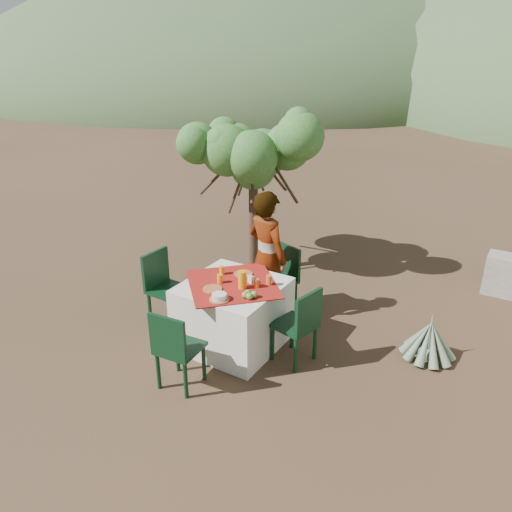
{
  "coord_description": "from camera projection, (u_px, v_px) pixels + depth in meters",
  "views": [
    {
      "loc": [
        2.85,
        -3.56,
        3.19
      ],
      "look_at": [
        0.15,
        0.86,
        0.95
      ],
      "focal_mm": 35.0,
      "sensor_mm": 36.0,
      "label": 1
    }
  ],
  "objects": [
    {
      "name": "chair_far",
      "position": [
        282.0,
        276.0,
        6.27
      ],
      "size": [
        0.5,
        0.5,
        0.86
      ],
      "rotation": [
        0.0,
        0.0,
        -0.33
      ],
      "color": "black",
      "rests_on": "ground"
    },
    {
      "name": "hill_near_left",
      "position": [
        252.0,
        87.0,
        37.53
      ],
      "size": [
        40.0,
        40.0,
        16.0
      ],
      "primitive_type": "ellipsoid",
      "color": "#3B512D",
      "rests_on": "ground"
    },
    {
      "name": "table",
      "position": [
        233.0,
        314.0,
        5.58
      ],
      "size": [
        1.3,
        1.3,
        0.76
      ],
      "color": "white",
      "rests_on": "ground"
    },
    {
      "name": "shrub_tree",
      "position": [
        260.0,
        160.0,
        6.94
      ],
      "size": [
        1.79,
        1.76,
        2.1
      ],
      "color": "#3F2D1F",
      "rests_on": "ground"
    },
    {
      "name": "chair_right",
      "position": [
        300.0,
        323.0,
        5.21
      ],
      "size": [
        0.48,
        0.48,
        0.87
      ],
      "rotation": [
        0.0,
        0.0,
        4.49
      ],
      "color": "black",
      "rests_on": "ground"
    },
    {
      "name": "napkin_holder",
      "position": [
        251.0,
        279.0,
        5.43
      ],
      "size": [
        0.07,
        0.05,
        0.08
      ],
      "primitive_type": "cube",
      "rotation": [
        0.0,
        0.0,
        -0.26
      ],
      "color": "silver",
      "rests_on": "table"
    },
    {
      "name": "person",
      "position": [
        267.0,
        257.0,
        5.97
      ],
      "size": [
        0.69,
        0.56,
        1.63
      ],
      "primitive_type": "imported",
      "rotation": [
        0.0,
        0.0,
        2.83
      ],
      "color": "#8C6651",
      "rests_on": "ground"
    },
    {
      "name": "plate_far",
      "position": [
        243.0,
        274.0,
        5.64
      ],
      "size": [
        0.21,
        0.21,
        0.01
      ],
      "primitive_type": "cylinder",
      "color": "brown",
      "rests_on": "table"
    },
    {
      "name": "white_bowl",
      "position": [
        219.0,
        296.0,
        5.07
      ],
      "size": [
        0.15,
        0.15,
        0.06
      ],
      "primitive_type": "cylinder",
      "color": "silver",
      "rests_on": "bowl_plate"
    },
    {
      "name": "jar_left",
      "position": [
        256.0,
        283.0,
        5.33
      ],
      "size": [
        0.06,
        0.06,
        0.1
      ],
      "primitive_type": "cylinder",
      "color": "#CE6424",
      "rests_on": "table"
    },
    {
      "name": "ground",
      "position": [
        203.0,
        360.0,
        5.42
      ],
      "size": [
        160.0,
        160.0,
        0.0
      ],
      "primitive_type": "plane",
      "color": "#382719",
      "rests_on": "ground"
    },
    {
      "name": "glass_far",
      "position": [
        222.0,
        270.0,
        5.63
      ],
      "size": [
        0.06,
        0.06,
        0.09
      ],
      "primitive_type": "cylinder",
      "color": "orange",
      "rests_on": "table"
    },
    {
      "name": "glass_near",
      "position": [
        220.0,
        279.0,
        5.43
      ],
      "size": [
        0.06,
        0.06,
        0.1
      ],
      "primitive_type": "cylinder",
      "color": "orange",
      "rests_on": "table"
    },
    {
      "name": "juice_pitcher",
      "position": [
        242.0,
        280.0,
        5.29
      ],
      "size": [
        0.09,
        0.09,
        0.2
      ],
      "primitive_type": "cylinder",
      "color": "orange",
      "rests_on": "table"
    },
    {
      "name": "chair_near",
      "position": [
        175.0,
        347.0,
        4.8
      ],
      "size": [
        0.43,
        0.43,
        0.87
      ],
      "rotation": [
        0.0,
        0.0,
        3.22
      ],
      "color": "black",
      "rests_on": "ground"
    },
    {
      "name": "jar_right",
      "position": [
        269.0,
        280.0,
        5.39
      ],
      "size": [
        0.07,
        0.07,
        0.11
      ],
      "primitive_type": "cylinder",
      "color": "#CE6424",
      "rests_on": "table"
    },
    {
      "name": "plate_near",
      "position": [
        212.0,
        289.0,
        5.3
      ],
      "size": [
        0.21,
        0.21,
        0.01
      ],
      "primitive_type": "cylinder",
      "color": "brown",
      "rests_on": "table"
    },
    {
      "name": "agave",
      "position": [
        429.0,
        340.0,
        5.39
      ],
      "size": [
        0.59,
        0.6,
        0.63
      ],
      "rotation": [
        0.0,
        0.0,
        0.23
      ],
      "color": "slate",
      "rests_on": "ground"
    },
    {
      "name": "hill_far_center",
      "position": [
        496.0,
        77.0,
        48.06
      ],
      "size": [
        60.0,
        60.0,
        24.0
      ],
      "primitive_type": "ellipsoid",
      "color": "slate",
      "rests_on": "ground"
    },
    {
      "name": "chair_left",
      "position": [
        163.0,
        284.0,
        5.99
      ],
      "size": [
        0.43,
        0.43,
        0.91
      ],
      "rotation": [
        0.0,
        0.0,
        1.54
      ],
      "color": "black",
      "rests_on": "ground"
    },
    {
      "name": "bowl_plate",
      "position": [
        219.0,
        299.0,
        5.09
      ],
      "size": [
        0.21,
        0.21,
        0.01
      ],
      "primitive_type": "cylinder",
      "color": "brown",
      "rests_on": "table"
    },
    {
      "name": "fruit_cluster",
      "position": [
        249.0,
        295.0,
        5.11
      ],
      "size": [
        0.14,
        0.13,
        0.07
      ],
      "color": "olive",
      "rests_on": "table"
    }
  ]
}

